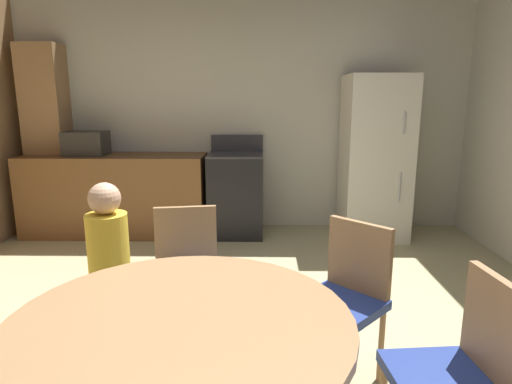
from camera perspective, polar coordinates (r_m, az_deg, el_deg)
name	(u,v)px	position (r m, az deg, el deg)	size (l,w,h in m)	color
ground_plane	(220,377)	(2.62, -4.77, -23.21)	(14.00, 14.00, 0.00)	tan
wall_back	(243,113)	(5.12, -1.76, 10.45)	(5.46, 0.12, 2.70)	beige
kitchen_counter	(116,195)	(5.11, -18.02, -0.34)	(2.02, 0.60, 0.90)	brown
pantry_column	(49,140)	(5.49, -25.69, 6.24)	(0.44, 0.36, 2.10)	#9E754C
oven_range	(236,194)	(4.85, -2.64, -0.21)	(0.60, 0.60, 1.10)	black
refrigerator	(375,158)	(4.87, 15.45, 4.35)	(0.68, 0.68, 1.76)	silver
microwave	(86,143)	(5.13, -21.55, 6.01)	(0.44, 0.32, 0.26)	#2D2B28
dining_table	(182,358)	(1.69, -9.78, -20.78)	(1.24, 1.24, 0.76)	#9E754C
chair_north	(187,270)	(2.68, -9.16, -10.18)	(0.46, 0.46, 0.87)	#9E754C
chair_east	(463,370)	(1.96, 25.66, -20.46)	(0.43, 0.43, 0.87)	#9E754C
chair_northeast	(346,292)	(2.43, 11.83, -12.84)	(0.57, 0.57, 0.87)	#9E754C
person_child	(110,274)	(2.53, -18.71, -10.27)	(0.31, 0.31, 1.09)	#8C337A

